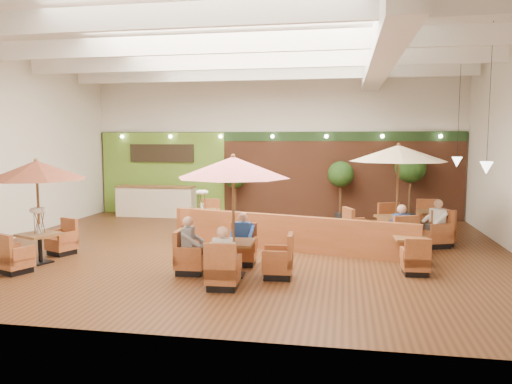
% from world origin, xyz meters
% --- Properties ---
extents(room, '(14.04, 14.00, 5.52)m').
position_xyz_m(room, '(0.25, 1.22, 3.63)').
color(room, '#381E0F').
rests_on(room, ground).
extents(service_counter, '(3.00, 0.75, 1.18)m').
position_xyz_m(service_counter, '(-4.40, 5.10, 0.58)').
color(service_counter, beige).
rests_on(service_counter, ground).
extents(booth_divider, '(6.64, 1.95, 0.95)m').
position_xyz_m(booth_divider, '(1.21, 0.06, 0.47)').
color(booth_divider, brown).
rests_on(booth_divider, ground).
extents(table_0, '(2.30, 2.60, 2.50)m').
position_xyz_m(table_0, '(-4.41, -2.31, 1.89)').
color(table_0, brown).
rests_on(table_0, ground).
extents(table_1, '(2.58, 2.58, 2.63)m').
position_xyz_m(table_1, '(0.36, -2.59, 1.79)').
color(table_1, brown).
rests_on(table_1, ground).
extents(table_2, '(2.96, 2.96, 2.84)m').
position_xyz_m(table_2, '(4.11, 1.19, 1.92)').
color(table_2, brown).
rests_on(table_2, ground).
extents(table_3, '(0.97, 2.61, 1.53)m').
position_xyz_m(table_3, '(-1.68, 2.00, 0.49)').
color(table_3, brown).
rests_on(table_3, ground).
extents(table_4, '(0.80, 2.26, 0.84)m').
position_xyz_m(table_4, '(4.23, -0.98, 0.32)').
color(table_4, brown).
rests_on(table_4, ground).
extents(table_5, '(0.96, 2.73, 1.02)m').
position_xyz_m(table_5, '(5.35, 2.56, 0.39)').
color(table_5, brown).
rests_on(table_5, ground).
extents(topiary_0, '(0.85, 0.85, 1.97)m').
position_xyz_m(topiary_0, '(-1.35, 5.30, 1.47)').
color(topiary_0, black).
rests_on(topiary_0, ground).
extents(topiary_1, '(0.93, 0.93, 2.16)m').
position_xyz_m(topiary_1, '(2.54, 5.30, 1.61)').
color(topiary_1, black).
rests_on(topiary_1, ground).
extents(topiary_2, '(1.07, 1.07, 2.49)m').
position_xyz_m(topiary_2, '(4.96, 5.30, 1.86)').
color(topiary_2, black).
rests_on(topiary_2, ground).
extents(diner_0, '(0.42, 0.36, 0.80)m').
position_xyz_m(diner_0, '(0.36, -3.55, 0.76)').
color(diner_0, silver).
rests_on(diner_0, ground).
extents(diner_1, '(0.39, 0.31, 0.78)m').
position_xyz_m(diner_1, '(0.36, -1.63, 0.75)').
color(diner_1, '#214491').
rests_on(diner_1, ground).
extents(diner_2, '(0.34, 0.41, 0.81)m').
position_xyz_m(diner_2, '(-0.60, -2.59, 0.76)').
color(diner_2, slate).
rests_on(diner_2, ground).
extents(diner_3, '(0.45, 0.40, 0.83)m').
position_xyz_m(diner_3, '(4.11, 0.15, 0.77)').
color(diner_3, '#214491').
rests_on(diner_3, ground).
extents(diner_4, '(0.47, 0.48, 0.85)m').
position_xyz_m(diner_4, '(5.15, 1.19, 0.78)').
color(diner_4, silver).
rests_on(diner_4, ground).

